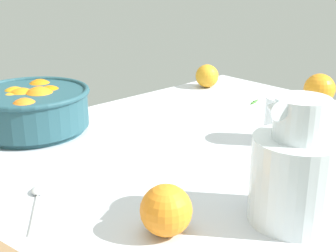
% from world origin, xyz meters
% --- Properties ---
extents(ground_plane, '(1.21, 0.80, 0.03)m').
position_xyz_m(ground_plane, '(0.00, 0.00, -0.01)').
color(ground_plane, silver).
extents(fruit_bowl, '(0.27, 0.27, 0.10)m').
position_xyz_m(fruit_bowl, '(-0.13, 0.33, 0.06)').
color(fruit_bowl, '#234C56').
rests_on(fruit_bowl, ground_plane).
extents(juice_pitcher, '(0.17, 0.13, 0.20)m').
position_xyz_m(juice_pitcher, '(-0.03, -0.29, 0.07)').
color(juice_pitcher, white).
rests_on(juice_pitcher, ground_plane).
extents(juice_glass, '(0.07, 0.07, 0.10)m').
position_xyz_m(juice_glass, '(0.23, -0.09, 0.04)').
color(juice_glass, white).
rests_on(juice_glass, ground_plane).
extents(loose_orange_0, '(0.07, 0.07, 0.07)m').
position_xyz_m(loose_orange_0, '(-0.20, -0.19, 0.04)').
color(loose_orange_0, orange).
rests_on(loose_orange_0, ground_plane).
extents(loose_orange_1, '(0.07, 0.07, 0.07)m').
position_xyz_m(loose_orange_1, '(0.45, 0.33, 0.04)').
color(loose_orange_1, orange).
rests_on(loose_orange_1, ground_plane).
extents(loose_orange_3, '(0.08, 0.08, 0.08)m').
position_xyz_m(loose_orange_3, '(0.54, 0.00, 0.04)').
color(loose_orange_3, orange).
rests_on(loose_orange_3, ground_plane).
extents(spoon, '(0.09, 0.13, 0.01)m').
position_xyz_m(spoon, '(-0.29, 0.02, 0.00)').
color(spoon, silver).
rests_on(spoon, ground_plane).
extents(herb_sprig_0, '(0.06, 0.02, 0.01)m').
position_xyz_m(herb_sprig_0, '(0.42, 0.13, 0.00)').
color(herb_sprig_0, '#43862F').
rests_on(herb_sprig_0, ground_plane).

